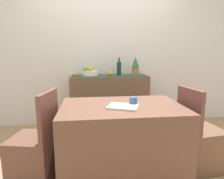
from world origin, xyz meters
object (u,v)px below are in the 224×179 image
object	(u,v)px
coffee_cup	(133,101)
chair_by_corner	(200,145)
open_book	(123,107)
fruit_bowl	(91,73)
potted_plant	(135,65)
chair_near_window	(35,154)
wine_bottle	(119,68)
dining_table	(121,140)
sideboard_console	(109,101)

from	to	relation	value
coffee_cup	chair_by_corner	bearing A→B (deg)	0.45
open_book	chair_by_corner	world-z (taller)	chair_by_corner
fruit_bowl	open_book	xyz separation A→B (m)	(0.29, -1.45, -0.18)
fruit_bowl	chair_by_corner	bearing A→B (deg)	-49.72
potted_plant	chair_by_corner	xyz separation A→B (m)	(0.41, -1.36, -0.78)
open_book	chair_near_window	world-z (taller)	chair_near_window
wine_bottle	dining_table	xyz separation A→B (m)	(-0.18, -1.36, -0.63)
chair_near_window	sideboard_console	bearing A→B (deg)	57.06
potted_plant	dining_table	size ratio (longest dim) A/B	0.26
dining_table	chair_near_window	world-z (taller)	chair_near_window
sideboard_console	chair_near_window	world-z (taller)	chair_near_window
fruit_bowl	coffee_cup	size ratio (longest dim) A/B	3.11
dining_table	chair_near_window	size ratio (longest dim) A/B	1.34
dining_table	chair_near_window	distance (m)	0.87
coffee_cup	wine_bottle	bearing A→B (deg)	87.23
fruit_bowl	chair_near_window	bearing A→B (deg)	-112.85
sideboard_console	open_book	size ratio (longest dim) A/B	4.56
wine_bottle	dining_table	bearing A→B (deg)	-97.55
chair_by_corner	chair_near_window	bearing A→B (deg)	-179.96
sideboard_console	coffee_cup	size ratio (longest dim) A/B	15.73
coffee_cup	fruit_bowl	bearing A→B (deg)	106.46
potted_plant	wine_bottle	bearing A→B (deg)	180.00
dining_table	chair_near_window	xyz separation A→B (m)	(-0.87, -0.00, -0.10)
sideboard_console	coffee_cup	bearing A→B (deg)	-86.02
sideboard_console	chair_near_window	distance (m)	1.64
sideboard_console	chair_near_window	bearing A→B (deg)	-122.94
fruit_bowl	chair_by_corner	xyz separation A→B (m)	(1.16, -1.36, -0.66)
dining_table	fruit_bowl	bearing A→B (deg)	102.04
sideboard_console	fruit_bowl	world-z (taller)	fruit_bowl
coffee_cup	dining_table	bearing A→B (deg)	175.94
open_book	chair_by_corner	size ratio (longest dim) A/B	0.31
potted_plant	dining_table	xyz separation A→B (m)	(-0.46, -1.36, -0.68)
wine_bottle	chair_by_corner	xyz separation A→B (m)	(0.69, -1.36, -0.73)
wine_bottle	sideboard_console	bearing A→B (deg)	180.00
wine_bottle	fruit_bowl	bearing A→B (deg)	180.00
fruit_bowl	dining_table	distance (m)	1.50
wine_bottle	potted_plant	distance (m)	0.28
wine_bottle	potted_plant	xyz separation A→B (m)	(0.28, 0.00, 0.05)
chair_near_window	open_book	bearing A→B (deg)	-5.35
wine_bottle	chair_near_window	world-z (taller)	wine_bottle
fruit_bowl	wine_bottle	xyz separation A→B (m)	(0.47, -0.00, 0.07)
potted_plant	chair_near_window	world-z (taller)	potted_plant
wine_bottle	open_book	bearing A→B (deg)	-97.19
fruit_bowl	dining_table	bearing A→B (deg)	-77.96
potted_plant	sideboard_console	bearing A→B (deg)	180.00
chair_near_window	fruit_bowl	bearing A→B (deg)	67.15
dining_table	coffee_cup	bearing A→B (deg)	-4.06
fruit_bowl	chair_near_window	xyz separation A→B (m)	(-0.58, -1.37, -0.66)
chair_near_window	dining_table	bearing A→B (deg)	0.22
chair_by_corner	open_book	bearing A→B (deg)	-174.60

